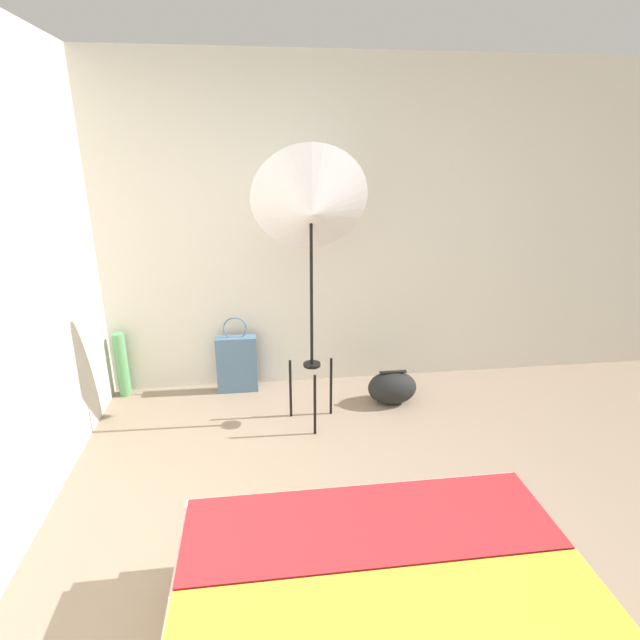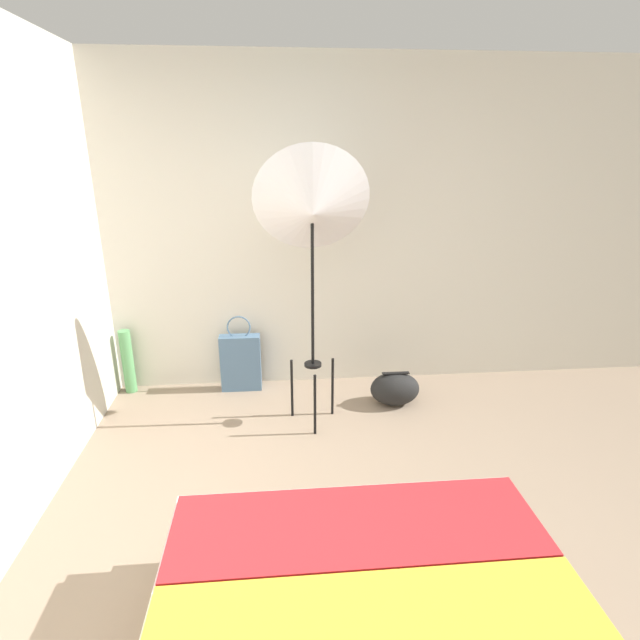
{
  "view_description": "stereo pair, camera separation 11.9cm",
  "coord_description": "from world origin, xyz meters",
  "px_view_note": "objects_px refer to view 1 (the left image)",
  "views": [
    {
      "loc": [
        -0.21,
        -1.59,
        1.95
      ],
      "look_at": [
        0.19,
        1.47,
        0.87
      ],
      "focal_mm": 28.0,
      "sensor_mm": 36.0,
      "label": 1
    },
    {
      "loc": [
        -0.09,
        -1.6,
        1.95
      ],
      "look_at": [
        0.19,
        1.47,
        0.87
      ],
      "focal_mm": 28.0,
      "sensor_mm": 36.0,
      "label": 2
    }
  ],
  "objects_px": {
    "tote_bag": "(237,363)",
    "paper_roll": "(122,365)",
    "duffel_bag": "(392,387)",
    "photo_umbrella": "(311,209)"
  },
  "relations": [
    {
      "from": "tote_bag",
      "to": "paper_roll",
      "type": "relative_size",
      "value": 1.21
    },
    {
      "from": "duffel_bag",
      "to": "photo_umbrella",
      "type": "bearing_deg",
      "value": -163.27
    },
    {
      "from": "photo_umbrella",
      "to": "tote_bag",
      "type": "bearing_deg",
      "value": 134.47
    },
    {
      "from": "photo_umbrella",
      "to": "tote_bag",
      "type": "relative_size",
      "value": 3.03
    },
    {
      "from": "photo_umbrella",
      "to": "duffel_bag",
      "type": "bearing_deg",
      "value": 16.73
    },
    {
      "from": "photo_umbrella",
      "to": "duffel_bag",
      "type": "height_order",
      "value": "photo_umbrella"
    },
    {
      "from": "paper_roll",
      "to": "photo_umbrella",
      "type": "bearing_deg",
      "value": -22.35
    },
    {
      "from": "photo_umbrella",
      "to": "paper_roll",
      "type": "bearing_deg",
      "value": 157.65
    },
    {
      "from": "tote_bag",
      "to": "duffel_bag",
      "type": "relative_size",
      "value": 1.67
    },
    {
      "from": "tote_bag",
      "to": "photo_umbrella",
      "type": "bearing_deg",
      "value": -45.53
    }
  ]
}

